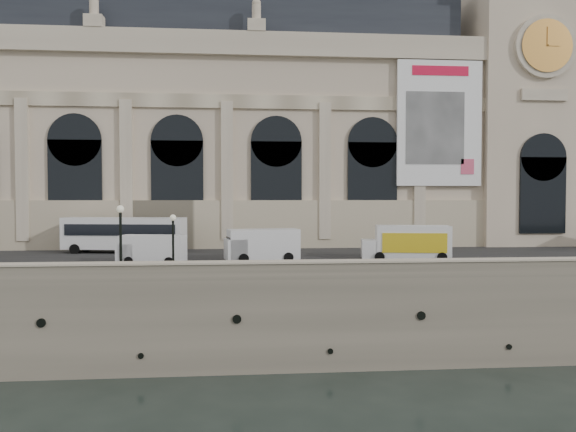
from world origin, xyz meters
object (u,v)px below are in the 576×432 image
at_px(van_b, 149,249).
at_px(box_truck, 407,243).
at_px(van_c, 259,245).
at_px(lamp_left, 121,242).
at_px(bus_left, 124,233).
at_px(lamp_right, 173,246).

xyz_separation_m(van_b, box_truck, (21.25, 0.95, 0.29)).
distance_m(van_c, lamp_left, 12.84).
relative_size(box_truck, lamp_left, 1.57).
distance_m(bus_left, box_truck, 26.19).
height_order(bus_left, lamp_right, lamp_right).
bearing_deg(bus_left, lamp_left, -79.49).
xyz_separation_m(van_b, lamp_left, (-0.62, -7.58, 1.21)).
height_order(van_c, box_truck, box_truck).
bearing_deg(van_c, van_b, -172.55).
bearing_deg(van_c, bus_left, 147.88).
relative_size(van_b, van_c, 0.87).
bearing_deg(bus_left, van_b, -67.59).
bearing_deg(lamp_right, bus_left, 111.98).
bearing_deg(lamp_right, box_truck, 22.75).
relative_size(van_c, box_truck, 0.83).
height_order(box_truck, lamp_right, lamp_right).
xyz_separation_m(bus_left, lamp_left, (3.07, -16.53, 0.49)).
distance_m(van_b, van_c, 8.82).
height_order(van_c, lamp_right, lamp_right).
height_order(bus_left, box_truck, bus_left).
relative_size(bus_left, van_c, 1.86).
relative_size(van_c, lamp_right, 1.51).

